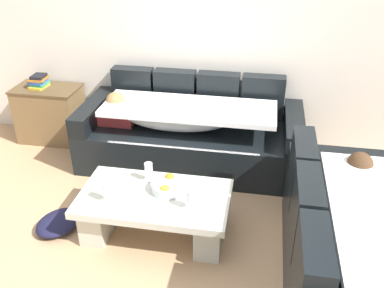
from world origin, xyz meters
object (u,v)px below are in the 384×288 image
coffee_table (155,209)px  wine_glass_near_right (191,196)px  open_magazine (192,192)px  book_stack_on_cabinet (39,81)px  wine_glass_near_left (106,189)px  couch_near_window (354,252)px  wine_glass_far_back (149,169)px  fruit_bowl (168,186)px  couch_along_wall (188,134)px  side_cabinet (50,114)px  crumpled_garment (59,223)px

coffee_table → wine_glass_near_right: (0.32, -0.11, 0.26)m
open_magazine → book_stack_on_cabinet: book_stack_on_cabinet is taller
wine_glass_near_left → open_magazine: bearing=20.0°
couch_near_window → wine_glass_far_back: 1.67m
wine_glass_far_back → fruit_bowl: bearing=-29.7°
fruit_bowl → wine_glass_near_left: (-0.43, -0.23, 0.08)m
couch_along_wall → couch_near_window: (1.43, -1.52, 0.00)m
fruit_bowl → book_stack_on_cabinet: size_ratio=1.26×
couch_along_wall → book_stack_on_cabinet: (-1.72, 0.23, 0.37)m
couch_along_wall → book_stack_on_cabinet: 1.77m
couch_near_window → coffee_table: couch_near_window is taller
side_cabinet → coffee_table: bearing=-41.3°
side_cabinet → crumpled_garment: bearing=-62.5°
couch_near_window → wine_glass_far_back: (-1.58, 0.53, 0.16)m
wine_glass_near_left → side_cabinet: size_ratio=0.23×
coffee_table → side_cabinet: size_ratio=1.67×
wine_glass_near_left → side_cabinet: 2.00m
wine_glass_near_left → wine_glass_far_back: bearing=54.0°
couch_along_wall → side_cabinet: (-1.65, 0.23, -0.01)m
coffee_table → couch_near_window: bearing=-12.8°
crumpled_garment → wine_glass_far_back: bearing=22.0°
wine_glass_far_back → side_cabinet: (-1.51, 1.21, -0.17)m
wine_glass_near_right → crumpled_garment: 1.21m
couch_along_wall → coffee_table: couch_along_wall is taller
open_magazine → crumpled_garment: 1.17m
coffee_table → wine_glass_near_right: size_ratio=7.23×
fruit_bowl → wine_glass_near_left: 0.49m
couch_near_window → fruit_bowl: bearing=72.9°
wine_glass_far_back → couch_near_window: bearing=-18.8°
couch_near_window → book_stack_on_cabinet: (-3.15, 1.75, 0.37)m
book_stack_on_cabinet → open_magazine: bearing=-34.0°
wine_glass_near_right → couch_near_window: bearing=-10.8°
book_stack_on_cabinet → fruit_bowl: bearing=-36.8°
wine_glass_near_left → side_cabinet: bearing=129.3°
coffee_table → wine_glass_near_left: size_ratio=7.23×
fruit_bowl → side_cabinet: bearing=142.1°
wine_glass_near_left → wine_glass_far_back: same height
wine_glass_near_left → book_stack_on_cabinet: 2.06m
crumpled_garment → open_magazine: bearing=9.6°
wine_glass_near_left → wine_glass_near_right: size_ratio=1.00×
couch_near_window → wine_glass_near_right: couch_near_window is taller
couch_near_window → book_stack_on_cabinet: 3.62m
wine_glass_near_left → wine_glass_near_right: bearing=1.9°
wine_glass_near_left → wine_glass_far_back: 0.41m
fruit_bowl → side_cabinet: (-1.70, 1.32, -0.10)m
fruit_bowl → wine_glass_far_back: bearing=150.3°
fruit_bowl → side_cabinet: side_cabinet is taller
fruit_bowl → book_stack_on_cabinet: 2.23m
wine_glass_far_back → crumpled_garment: wine_glass_far_back is taller
coffee_table → crumpled_garment: bearing=-173.4°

